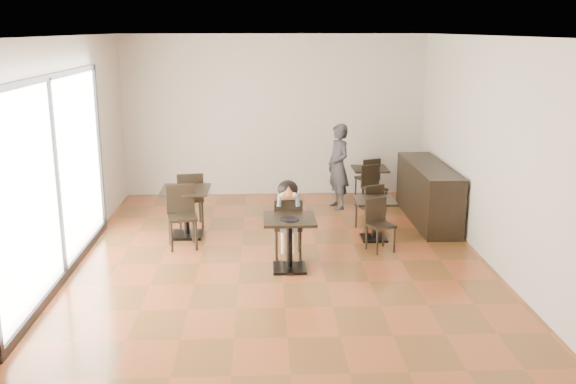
{
  "coord_description": "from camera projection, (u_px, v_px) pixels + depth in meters",
  "views": [
    {
      "loc": [
        -0.26,
        -8.77,
        3.3
      ],
      "look_at": [
        0.11,
        0.21,
        1.0
      ],
      "focal_mm": 40.0,
      "sensor_mm": 36.0,
      "label": 1
    }
  ],
  "objects": [
    {
      "name": "cafe_table_mid",
      "position": [
        374.0,
        219.0,
        10.26
      ],
      "size": [
        0.82,
        0.82,
        0.66
      ],
      "primitive_type": null,
      "rotation": [
        0.0,
        0.0,
        0.39
      ],
      "color": "black",
      "rests_on": "floor"
    },
    {
      "name": "chair_back_b",
      "position": [
        374.0,
        189.0,
        11.85
      ],
      "size": [
        0.48,
        0.48,
        0.84
      ],
      "primitive_type": null,
      "rotation": [
        0.0,
        0.0,
        0.35
      ],
      "color": "black",
      "rests_on": "floor"
    },
    {
      "name": "child",
      "position": [
        288.0,
        219.0,
        9.43
      ],
      "size": [
        0.41,
        0.57,
        1.15
      ],
      "primitive_type": null,
      "color": "slate",
      "rests_on": "child_chair"
    },
    {
      "name": "cafe_table_back",
      "position": [
        369.0,
        185.0,
        12.4
      ],
      "size": [
        0.85,
        0.85,
        0.7
      ],
      "primitive_type": null,
      "rotation": [
        0.0,
        0.0,
        0.35
      ],
      "color": "black",
      "rests_on": "floor"
    },
    {
      "name": "wall_left",
      "position": [
        62.0,
        156.0,
        8.8
      ],
      "size": [
        0.01,
        8.0,
        3.2
      ],
      "primitive_type": "cube",
      "color": "beige",
      "rests_on": "floor"
    },
    {
      "name": "storefront_window",
      "position": [
        54.0,
        178.0,
        8.36
      ],
      "size": [
        0.04,
        4.5,
        2.6
      ],
      "primitive_type": "cube",
      "color": "white",
      "rests_on": "floor"
    },
    {
      "name": "floor",
      "position": [
        281.0,
        262.0,
        9.32
      ],
      "size": [
        6.0,
        8.0,
        0.01
      ],
      "primitive_type": "cube",
      "color": "brown",
      "rests_on": "ground"
    },
    {
      "name": "cafe_table_left",
      "position": [
        186.0,
        213.0,
        10.39
      ],
      "size": [
        0.9,
        0.9,
        0.8
      ],
      "primitive_type": null,
      "rotation": [
        0.0,
        0.0,
        0.21
      ],
      "color": "black",
      "rests_on": "floor"
    },
    {
      "name": "child_table",
      "position": [
        290.0,
        244.0,
        8.95
      ],
      "size": [
        0.72,
        0.72,
        0.76
      ],
      "primitive_type": null,
      "color": "black",
      "rests_on": "floor"
    },
    {
      "name": "adult_patron",
      "position": [
        338.0,
        166.0,
        11.97
      ],
      "size": [
        0.56,
        0.68,
        1.6
      ],
      "primitive_type": "imported",
      "rotation": [
        0.0,
        0.0,
        -1.22
      ],
      "color": "#35353A",
      "rests_on": "floor"
    },
    {
      "name": "chair_mid_b",
      "position": [
        381.0,
        226.0,
        9.71
      ],
      "size": [
        0.47,
        0.47,
        0.8
      ],
      "primitive_type": null,
      "rotation": [
        0.0,
        0.0,
        0.39
      ],
      "color": "black",
      "rests_on": "floor"
    },
    {
      "name": "child_chair",
      "position": [
        288.0,
        227.0,
        9.46
      ],
      "size": [
        0.41,
        0.41,
        0.91
      ],
      "primitive_type": null,
      "rotation": [
        0.0,
        0.0,
        3.14
      ],
      "color": "black",
      "rests_on": "floor"
    },
    {
      "name": "wall_front",
      "position": [
        296.0,
        251.0,
        5.05
      ],
      "size": [
        6.0,
        0.01,
        3.2
      ],
      "primitive_type": "cube",
      "color": "beige",
      "rests_on": "floor"
    },
    {
      "name": "chair_mid_a",
      "position": [
        369.0,
        206.0,
        10.77
      ],
      "size": [
        0.47,
        0.47,
        0.8
      ],
      "primitive_type": null,
      "rotation": [
        0.0,
        0.0,
        3.53
      ],
      "color": "black",
      "rests_on": "floor"
    },
    {
      "name": "chair_back_a",
      "position": [
        367.0,
        178.0,
        12.67
      ],
      "size": [
        0.48,
        0.48,
        0.84
      ],
      "primitive_type": null,
      "rotation": [
        0.0,
        0.0,
        3.49
      ],
      "color": "black",
      "rests_on": "floor"
    },
    {
      "name": "wall_right",
      "position": [
        493.0,
        152.0,
        9.04
      ],
      "size": [
        0.01,
        8.0,
        3.2
      ],
      "primitive_type": "cube",
      "color": "beige",
      "rests_on": "floor"
    },
    {
      "name": "chair_left_a",
      "position": [
        190.0,
        199.0,
        10.9
      ],
      "size": [
        0.51,
        0.51,
        0.96
      ],
      "primitive_type": null,
      "rotation": [
        0.0,
        0.0,
        3.35
      ],
      "color": "black",
      "rests_on": "floor"
    },
    {
      "name": "chair_left_b",
      "position": [
        182.0,
        218.0,
        9.84
      ],
      "size": [
        0.51,
        0.51,
        0.96
      ],
      "primitive_type": null,
      "rotation": [
        0.0,
        0.0,
        0.21
      ],
      "color": "black",
      "rests_on": "floor"
    },
    {
      "name": "wall_back",
      "position": [
        274.0,
        116.0,
        12.79
      ],
      "size": [
        6.0,
        0.01,
        3.2
      ],
      "primitive_type": "cube",
      "color": "beige",
      "rests_on": "floor"
    },
    {
      "name": "pizza_slice",
      "position": [
        288.0,
        195.0,
        9.14
      ],
      "size": [
        0.27,
        0.21,
        0.06
      ],
      "primitive_type": null,
      "color": "tan",
      "rests_on": "child"
    },
    {
      "name": "plate",
      "position": [
        290.0,
        219.0,
        8.76
      ],
      "size": [
        0.26,
        0.26,
        0.02
      ],
      "primitive_type": "cylinder",
      "color": "black",
      "rests_on": "child_table"
    },
    {
      "name": "service_counter",
      "position": [
        428.0,
        193.0,
        11.24
      ],
      "size": [
        0.6,
        2.4,
        1.0
      ],
      "primitive_type": "cube",
      "color": "black",
      "rests_on": "floor"
    },
    {
      "name": "ceiling",
      "position": [
        280.0,
        36.0,
        8.52
      ],
      "size": [
        6.0,
        8.0,
        0.01
      ],
      "primitive_type": "cube",
      "color": "silver",
      "rests_on": "floor"
    }
  ]
}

